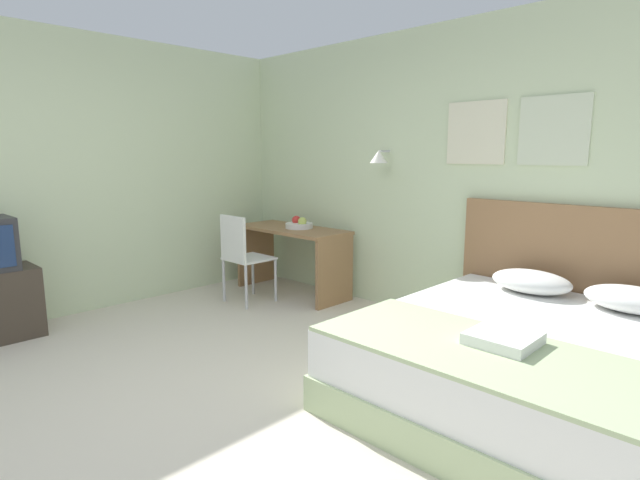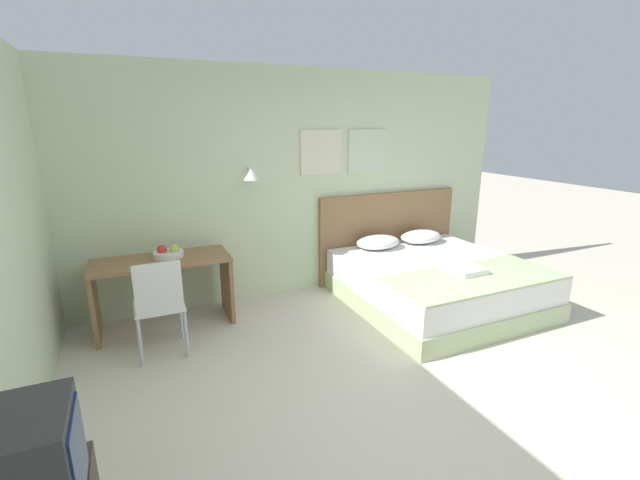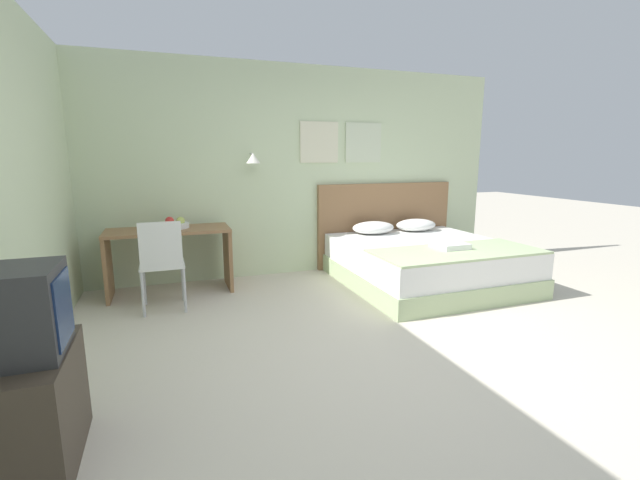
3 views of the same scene
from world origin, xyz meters
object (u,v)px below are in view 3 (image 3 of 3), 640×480
desk_chair (162,259)px  fruit_bowl (175,224)px  bed (426,263)px  throw_blanket (458,252)px  headboard (385,224)px  folded_towel_near_foot (450,245)px  television (13,313)px  pillow_left (373,228)px  desk (169,247)px  pillow_right (416,225)px  tv_stand (27,412)px

desk_chair → fruit_bowl: desk_chair is taller
bed → throw_blanket: throw_blanket is taller
headboard → fruit_bowl: 2.85m
folded_towel_near_foot → television: (-3.63, -1.57, 0.25)m
pillow_left → desk: (-2.57, -0.07, -0.07)m
pillow_left → pillow_right: same height
throw_blanket → television: size_ratio=4.29×
television → headboard: bearing=40.0°
folded_towel_near_foot → bed: bearing=90.5°
fruit_bowl → tv_stand: fruit_bowl is taller
pillow_left → television: 4.30m
bed → fruit_bowl: fruit_bowl is taller
tv_stand → throw_blanket: bearing=21.5°
pillow_left → desk_chair: 2.74m
fruit_bowl → desk_chair: bearing=-103.6°
bed → fruit_bowl: 2.96m
pillow_left → fruit_bowl: fruit_bowl is taller
throw_blanket → television: bearing=-158.5°
bed → pillow_right: (0.33, 0.75, 0.34)m
headboard → television: headboard is taller
folded_towel_near_foot → desk_chair: desk_chair is taller
throw_blanket → pillow_left: bearing=103.9°
folded_towel_near_foot → desk_chair: size_ratio=0.36×
bed → headboard: headboard is taller
pillow_left → television: (-3.29, -2.76, 0.22)m
tv_stand → pillow_right: bearing=34.9°
throw_blanket → folded_towel_near_foot: size_ratio=5.62×
tv_stand → fruit_bowl: bearing=73.7°
bed → desk_chair: size_ratio=2.18×
folded_towel_near_foot → desk: (-2.91, 1.13, -0.04)m
fruit_bowl → bed: bearing=-14.4°
pillow_right → headboard: bearing=140.2°
headboard → throw_blanket: 1.61m
bed → folded_towel_near_foot: folded_towel_near_foot is taller
television → pillow_right: bearing=35.0°
throw_blanket → fruit_bowl: fruit_bowl is taller
throw_blanket → fruit_bowl: (-2.82, 1.30, 0.26)m
desk → television: size_ratio=3.05×
throw_blanket → desk: bearing=156.4°
pillow_right → folded_towel_near_foot: 1.24m
pillow_left → fruit_bowl: bearing=-179.3°
fruit_bowl → television: size_ratio=0.68×
bed → throw_blanket: 0.64m
throw_blanket → television: television is taller
bed → desk_chair: 3.00m
pillow_left → desk_chair: size_ratio=0.63×
pillow_left → throw_blanket: 1.38m
pillow_right → television: television is taller
fruit_bowl → pillow_left: bearing=0.7°
headboard → desk: size_ratio=1.54×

